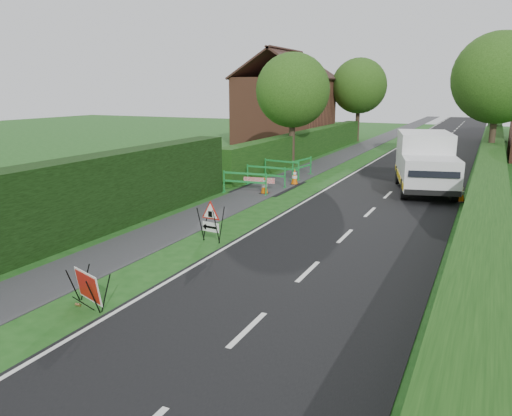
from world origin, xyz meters
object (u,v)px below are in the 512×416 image
(red_rect_sign, at_px, (88,287))
(triangle_sign, at_px, (210,218))
(works_van, at_px, (425,161))
(hatchback_car, at_px, (417,149))

(red_rect_sign, xyz_separation_m, triangle_sign, (-0.02, 5.14, 0.30))
(works_van, bearing_deg, red_rect_sign, -119.92)
(triangle_sign, relative_size, works_van, 0.18)
(red_rect_sign, relative_size, triangle_sign, 0.97)
(triangle_sign, distance_m, works_van, 12.03)
(red_rect_sign, distance_m, hatchback_car, 27.93)
(red_rect_sign, xyz_separation_m, hatchback_car, (2.94, 27.78, 0.14))
(red_rect_sign, bearing_deg, triangle_sign, 109.43)
(triangle_sign, xyz_separation_m, works_van, (4.84, 11.00, 0.63))
(triangle_sign, bearing_deg, works_van, 72.84)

